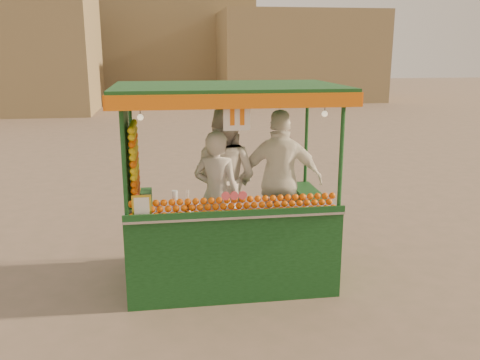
{
  "coord_description": "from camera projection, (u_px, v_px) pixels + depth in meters",
  "views": [
    {
      "loc": [
        -0.88,
        -6.02,
        2.88
      ],
      "look_at": [
        0.03,
        0.05,
        1.31
      ],
      "focal_mm": 38.4,
      "sensor_mm": 36.0,
      "label": 1
    }
  ],
  "objects": [
    {
      "name": "building_right",
      "position": [
        297.0,
        56.0,
        29.99
      ],
      "size": [
        9.0,
        6.0,
        5.0
      ],
      "primitive_type": "cube",
      "color": "olive",
      "rests_on": "ground"
    },
    {
      "name": "vendor_middle",
      "position": [
        225.0,
        179.0,
        6.72
      ],
      "size": [
        1.16,
        1.13,
        1.89
      ],
      "rotation": [
        0.0,
        0.0,
        2.46
      ],
      "color": "silver",
      "rests_on": "ground"
    },
    {
      "name": "vendor_left",
      "position": [
        217.0,
        195.0,
        6.43
      ],
      "size": [
        0.71,
        0.61,
        1.64
      ],
      "rotation": [
        0.0,
        0.0,
        2.71
      ],
      "color": "beige",
      "rests_on": "ground"
    },
    {
      "name": "ground",
      "position": [
        238.0,
        280.0,
        6.6
      ],
      "size": [
        90.0,
        90.0,
        0.0
      ],
      "primitive_type": "plane",
      "color": "#6A5C4B",
      "rests_on": "ground"
    },
    {
      "name": "building_center",
      "position": [
        144.0,
        40.0,
        34.2
      ],
      "size": [
        14.0,
        7.0,
        7.0
      ],
      "primitive_type": "cube",
      "color": "olive",
      "rests_on": "ground"
    },
    {
      "name": "vendor_right",
      "position": [
        281.0,
        181.0,
        6.68
      ],
      "size": [
        1.15,
        0.64,
        1.86
      ],
      "rotation": [
        0.0,
        0.0,
        2.96
      ],
      "color": "white",
      "rests_on": "ground"
    },
    {
      "name": "juice_cart",
      "position": [
        224.0,
        221.0,
        6.38
      ],
      "size": [
        2.72,
        1.76,
        2.47
      ],
      "color": "#103D15",
      "rests_on": "ground"
    }
  ]
}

